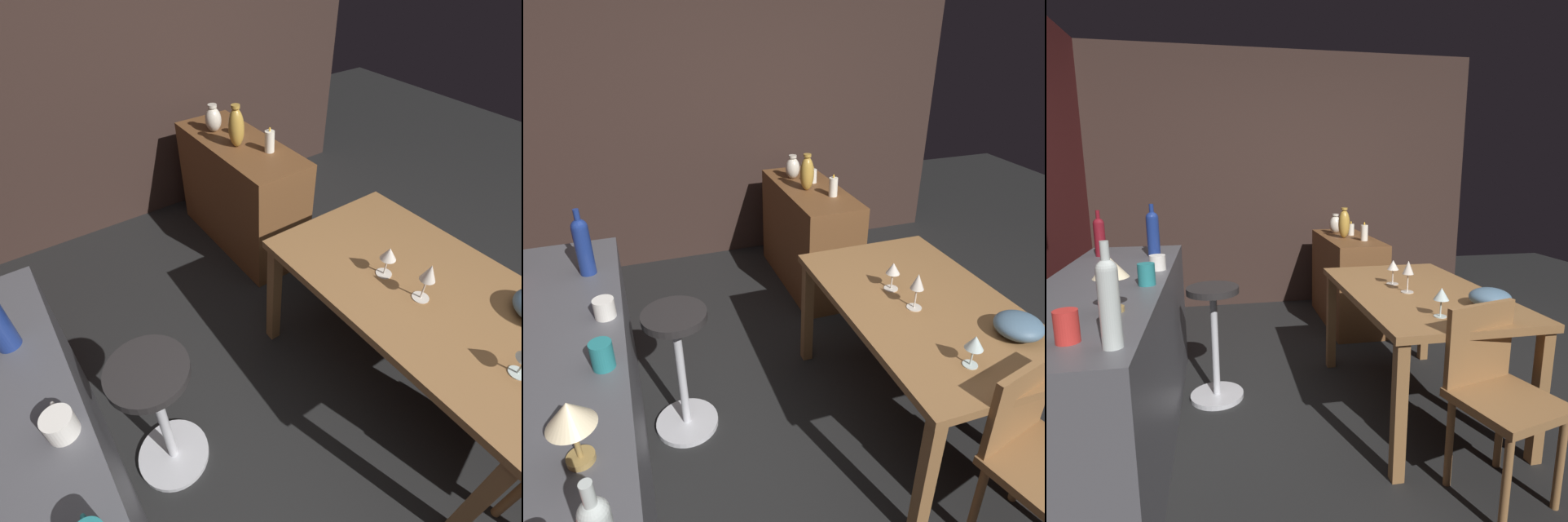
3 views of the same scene
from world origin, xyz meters
TOP-DOWN VIEW (x-y plane):
  - ground_plane at (0.00, 0.00)m, footprint 9.00×9.00m
  - wall_side_right at (2.55, 0.30)m, footprint 0.10×4.40m
  - dining_table at (0.15, -0.34)m, footprint 1.39×0.83m
  - kitchen_counter at (0.04, 1.38)m, footprint 2.10×0.60m
  - sideboard_cabinet at (1.73, -0.36)m, footprint 1.10×0.44m
  - chair_near_window at (-0.63, -0.37)m, footprint 0.49×0.49m
  - bar_stool at (0.47, 0.86)m, footprint 0.34×0.34m
  - wine_glass_left at (-0.32, -0.24)m, footprint 0.08×0.08m
  - wine_glass_right at (0.32, -0.25)m, footprint 0.07×0.07m
  - wine_glass_center at (0.12, -0.26)m, footprint 0.07×0.07m
  - fruit_bowl at (-0.22, -0.57)m, footprint 0.21×0.21m
  - wine_bottle_cobalt at (0.70, 1.22)m, footprint 0.08×0.08m
  - cup_teal at (-0.05, 1.16)m, footprint 0.12×0.08m
  - cup_white at (0.29, 1.15)m, footprint 0.12×0.09m
  - counter_lamp at (-0.45, 1.23)m, footprint 0.14×0.14m
  - pillar_candle_tall at (1.50, -0.44)m, footprint 0.06×0.06m
  - pillar_candle_short at (1.83, -0.42)m, footprint 0.06×0.06m
  - vase_ceramic_ivory at (1.98, -0.31)m, footprint 0.11×0.11m
  - vase_brass at (1.68, -0.31)m, footprint 0.10×0.10m

SIDE VIEW (x-z plane):
  - ground_plane at x=0.00m, z-range 0.00..0.00m
  - bar_stool at x=0.47m, z-range 0.02..0.76m
  - sideboard_cabinet at x=1.73m, z-range 0.00..0.82m
  - kitchen_counter at x=0.04m, z-range 0.00..0.90m
  - chair_near_window at x=-0.63m, z-range 0.06..0.92m
  - dining_table at x=0.15m, z-range 0.28..1.02m
  - fruit_bowl at x=-0.22m, z-range 0.74..0.84m
  - wine_glass_left at x=-0.32m, z-range 0.78..0.92m
  - wine_glass_right at x=0.32m, z-range 0.78..0.93m
  - pillar_candle_short at x=1.83m, z-range 0.81..0.94m
  - wine_glass_center at x=0.12m, z-range 0.78..0.97m
  - pillar_candle_tall at x=1.50m, z-range 0.81..0.97m
  - vase_ceramic_ivory at x=1.98m, z-range 0.81..1.00m
  - cup_white at x=0.29m, z-range 0.90..0.98m
  - vase_brass at x=1.68m, z-range 0.81..1.09m
  - cup_teal at x=-0.05m, z-range 0.90..1.01m
  - wine_bottle_cobalt at x=0.70m, z-range 0.89..1.22m
  - counter_lamp at x=-0.45m, z-range 0.96..1.18m
  - wall_side_right at x=2.55m, z-range 0.00..2.60m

